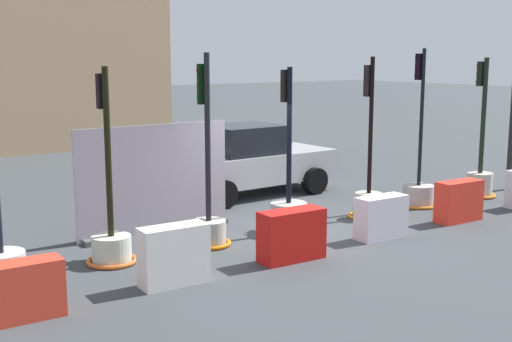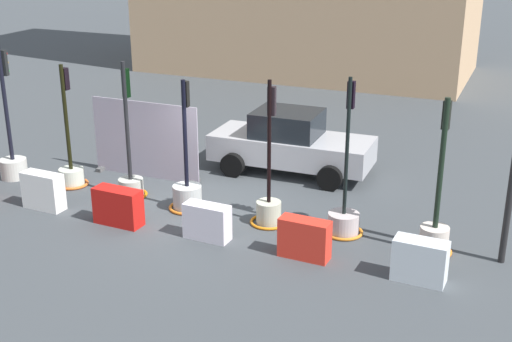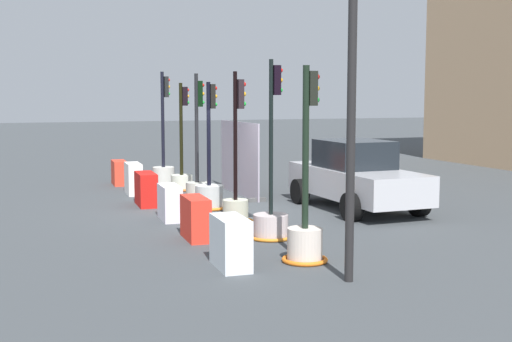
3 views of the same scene
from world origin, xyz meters
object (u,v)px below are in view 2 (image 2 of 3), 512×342
traffic_light_3 (187,191)px  traffic_light_4 (269,201)px  traffic_light_2 (130,175)px  construction_barrier_5 (420,261)px  construction_barrier_1 (43,191)px  construction_barrier_4 (304,239)px  traffic_light_1 (71,167)px  traffic_light_5 (344,214)px  traffic_light_6 (435,228)px  construction_barrier_3 (207,222)px  car_silver_hatchback (291,143)px  construction_barrier_2 (118,207)px  traffic_light_0 (12,156)px

traffic_light_3 → traffic_light_4: size_ratio=0.94×
traffic_light_2 → construction_barrier_5: traffic_light_2 is taller
construction_barrier_1 → construction_barrier_5: 9.07m
traffic_light_3 → traffic_light_4: 2.14m
traffic_light_3 → construction_barrier_4: bearing=-21.0°
traffic_light_1 → traffic_light_4: (5.72, -0.23, 0.05)m
traffic_light_5 → construction_barrier_5: traffic_light_5 is taller
traffic_light_4 → construction_barrier_5: size_ratio=3.21×
construction_barrier_1 → construction_barrier_5: size_ratio=1.01×
traffic_light_6 → traffic_light_5: bearing=174.9°
traffic_light_5 → construction_barrier_3: bearing=-151.9°
traffic_light_2 → construction_barrier_4: size_ratio=3.20×
construction_barrier_5 → traffic_light_5: bearing=142.2°
traffic_light_3 → construction_barrier_5: 6.00m
traffic_light_3 → traffic_light_6: traffic_light_6 is taller
traffic_light_2 → traffic_light_3: bearing=-5.7°
construction_barrier_1 → car_silver_hatchback: (4.64, 4.76, 0.38)m
traffic_light_4 → car_silver_hatchback: traffic_light_4 is taller
traffic_light_5 → construction_barrier_2: bearing=-162.7°
traffic_light_1 → car_silver_hatchback: 5.94m
traffic_light_3 → traffic_light_5: 3.89m
traffic_light_4 → construction_barrier_1: bearing=-166.3°
traffic_light_4 → construction_barrier_5: (3.69, -1.37, -0.12)m
car_silver_hatchback → traffic_light_3: bearing=-112.3°
traffic_light_3 → construction_barrier_2: size_ratio=2.75×
construction_barrier_1 → car_silver_hatchback: 6.66m
construction_barrier_4 → construction_barrier_3: bearing=179.5°
traffic_light_2 → construction_barrier_1: traffic_light_2 is taller
traffic_light_6 → construction_barrier_4: (-2.44, -1.28, -0.15)m
traffic_light_0 → traffic_light_4: traffic_light_0 is taller
traffic_light_6 → construction_barrier_1: traffic_light_6 is taller
traffic_light_3 → traffic_light_6: bearing=-0.5°
construction_barrier_3 → car_silver_hatchback: bearing=87.5°
traffic_light_4 → construction_barrier_2: size_ratio=2.92×
traffic_light_2 → traffic_light_5: bearing=-0.5°
traffic_light_0 → traffic_light_6: bearing=-0.6°
construction_barrier_1 → traffic_light_3: bearing=22.4°
construction_barrier_2 → construction_barrier_4: construction_barrier_2 is taller
traffic_light_6 → construction_barrier_3: (-4.71, -1.26, -0.17)m
construction_barrier_4 → traffic_light_2: bearing=163.8°
traffic_light_1 → traffic_light_2: (1.86, -0.04, 0.06)m
traffic_light_0 → construction_barrier_1: (2.15, -1.40, -0.17)m
traffic_light_2 → construction_barrier_1: size_ratio=3.26×
traffic_light_6 → construction_barrier_3: traffic_light_6 is taller
traffic_light_5 → car_silver_hatchback: size_ratio=0.80×
traffic_light_6 → traffic_light_0: bearing=179.4°
traffic_light_2 → traffic_light_4: size_ratio=1.02×
traffic_light_6 → construction_barrier_2: size_ratio=2.90×
traffic_light_2 → construction_barrier_2: traffic_light_2 is taller
traffic_light_4 → car_silver_hatchback: 3.54m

